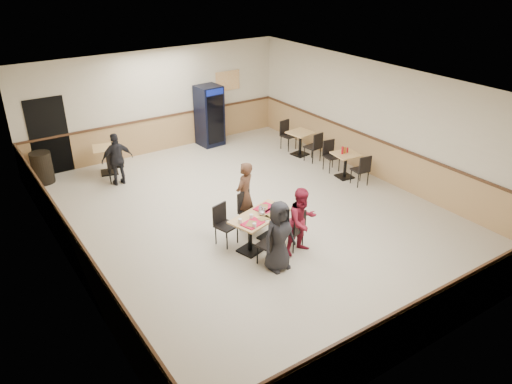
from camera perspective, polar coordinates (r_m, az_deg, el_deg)
ground at (r=11.47m, az=-0.52°, el=-2.74°), size 10.00×10.00×0.00m
room_shell at (r=14.05m, az=-0.22°, el=5.48°), size 10.00×10.00×10.00m
main_table at (r=10.17m, az=0.51°, el=-3.79°), size 1.43×0.99×0.70m
main_chairs at (r=10.15m, az=0.34°, el=-4.00°), size 1.53×1.79×0.89m
diner_woman_left at (r=9.34m, az=2.63°, el=-5.05°), size 0.71×0.48×1.41m
diner_woman_right at (r=9.87m, az=5.28°, el=-3.33°), size 0.71×0.56×1.41m
diner_man_opposite at (r=10.78m, az=-1.31°, el=-0.30°), size 0.64×0.56×1.48m
lone_diner at (r=13.22m, az=-15.56°, el=3.64°), size 0.83×0.39×1.38m
tabletop_clutter at (r=10.04m, az=0.79°, el=-2.55°), size 1.17×0.81×0.12m
side_table_near at (r=13.42m, az=10.20°, el=3.44°), size 0.71×0.71×0.68m
side_table_near_chair_south at (r=13.08m, az=11.81°, el=2.57°), size 0.44×0.44×0.86m
side_table_near_chair_north at (r=13.79m, az=8.66°, el=4.09°), size 0.44×0.44×0.86m
side_table_far at (r=14.76m, az=5.09°, el=5.97°), size 0.75×0.75×0.71m
side_table_far_chair_south at (r=14.36m, az=6.50°, el=5.22°), size 0.47×0.47×0.90m
side_table_far_chair_north at (r=15.18m, az=3.75°, el=6.51°), size 0.47×0.47×0.90m
condiment_caddy at (r=13.31m, az=10.06°, el=4.73°), size 0.23×0.06×0.20m
back_table at (r=14.04m, az=-16.63°, el=3.96°), size 0.85×0.85×0.74m
back_table_chair_lone at (r=13.52m, az=-15.81°, el=3.10°), size 0.53×0.53×0.94m
pepsi_cooler at (r=15.46m, az=-5.34°, el=8.68°), size 0.74×0.75×1.84m
trash_bin at (r=14.06m, az=-23.25°, el=2.56°), size 0.53×0.53×0.83m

